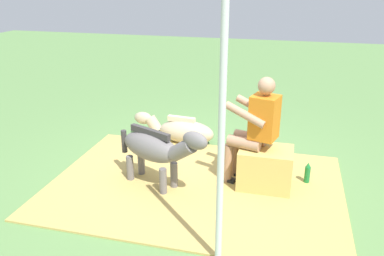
{
  "coord_description": "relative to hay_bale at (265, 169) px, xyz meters",
  "views": [
    {
      "loc": [
        -1.05,
        4.52,
        2.46
      ],
      "look_at": [
        0.19,
        -0.27,
        0.55
      ],
      "focal_mm": 37.05,
      "sensor_mm": 36.0,
      "label": 1
    }
  ],
  "objects": [
    {
      "name": "hay_patch",
      "position": [
        0.83,
        0.19,
        -0.25
      ],
      "size": [
        3.57,
        2.51,
        0.02
      ],
      "primitive_type": "cube",
      "color": "tan",
      "rests_on": "ground"
    },
    {
      "name": "pony_standing",
      "position": [
        1.29,
        0.31,
        0.26
      ],
      "size": [
        1.27,
        0.72,
        0.88
      ],
      "color": "slate",
      "rests_on": "ground"
    },
    {
      "name": "pony_lying",
      "position": [
        1.4,
        -1.12,
        -0.07
      ],
      "size": [
        1.35,
        0.48,
        0.42
      ],
      "color": "tan",
      "rests_on": "ground"
    },
    {
      "name": "tent_pole_left",
      "position": [
        0.29,
        1.48,
        0.93
      ],
      "size": [
        0.06,
        0.06,
        2.37
      ],
      "primitive_type": "cylinder",
      "color": "silver",
      "rests_on": "ground"
    },
    {
      "name": "person_seated",
      "position": [
        0.16,
        -0.03,
        0.52
      ],
      "size": [
        0.71,
        0.53,
        1.4
      ],
      "color": "tan",
      "rests_on": "ground"
    },
    {
      "name": "hay_bale",
      "position": [
        0.0,
        0.0,
        0.0
      ],
      "size": [
        0.64,
        0.49,
        0.52
      ],
      "primitive_type": "cube",
      "color": "tan",
      "rests_on": "ground"
    },
    {
      "name": "ground_plane",
      "position": [
        0.83,
        -0.11,
        -0.26
      ],
      "size": [
        24.0,
        24.0,
        0.0
      ],
      "primitive_type": "plane",
      "color": "#608C4C"
    },
    {
      "name": "soda_bottle",
      "position": [
        -0.51,
        -0.22,
        -0.12
      ],
      "size": [
        0.07,
        0.07,
        0.29
      ],
      "color": "#197233",
      "rests_on": "ground"
    }
  ]
}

